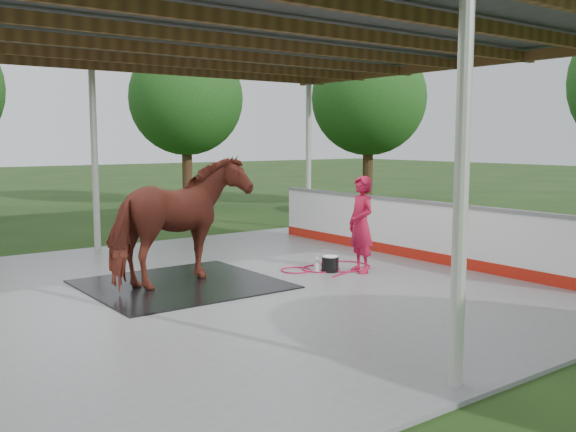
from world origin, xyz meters
TOP-DOWN VIEW (x-y plane):
  - ground at (0.00, 0.00)m, footprint 100.00×100.00m
  - concrete_slab at (0.00, 0.00)m, footprint 12.00×10.00m
  - pavilion_structure at (0.00, -0.00)m, footprint 12.60×10.60m
  - dasher_board at (4.60, 0.00)m, footprint 0.16×8.00m
  - tree_belt at (0.30, 0.90)m, footprint 28.00×28.00m
  - rubber_mat at (-0.13, 0.64)m, footprint 2.90×2.72m
  - horse at (-0.13, 0.64)m, footprint 2.61×1.71m
  - handler at (2.86, -0.34)m, footprint 0.52×0.69m
  - wash_bucket at (2.45, -0.00)m, footprint 0.30×0.30m
  - soap_bottle_a at (2.43, 0.35)m, footprint 0.12×0.12m
  - soap_bottle_b at (2.27, 0.13)m, footprint 0.13×0.13m
  - hose_coil at (2.64, 0.23)m, footprint 1.67×1.12m

SIDE VIEW (x-z plane):
  - ground at x=0.00m, z-range 0.00..0.00m
  - concrete_slab at x=0.00m, z-range 0.00..0.05m
  - rubber_mat at x=-0.13m, z-range 0.05..0.07m
  - hose_coil at x=2.64m, z-range 0.05..0.07m
  - soap_bottle_b at x=2.27m, z-range 0.05..0.26m
  - soap_bottle_a at x=2.43m, z-range 0.05..0.31m
  - wash_bucket at x=2.45m, z-range 0.05..0.33m
  - dasher_board at x=4.60m, z-range 0.02..1.17m
  - handler at x=2.86m, z-range 0.05..1.73m
  - horse at x=-0.13m, z-range 0.07..2.10m
  - tree_belt at x=0.30m, z-range 0.89..6.69m
  - pavilion_structure at x=0.00m, z-range 1.94..5.99m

